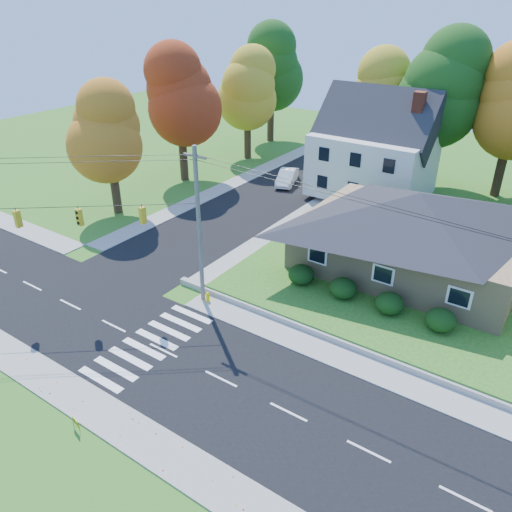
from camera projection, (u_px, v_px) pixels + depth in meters
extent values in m
plane|color=#3D7923|center=(163.00, 351.00, 27.31)|extent=(120.00, 120.00, 0.00)
cube|color=black|center=(163.00, 351.00, 27.31)|extent=(90.00, 8.00, 0.02)
cube|color=black|center=(286.00, 187.00, 50.24)|extent=(8.00, 44.00, 0.02)
cube|color=#9C9A90|center=(220.00, 308.00, 30.94)|extent=(90.00, 2.00, 0.08)
cube|color=#9C9A90|center=(90.00, 405.00, 23.65)|extent=(90.00, 2.00, 0.08)
cube|color=#3D7923|center=(498.00, 260.00, 35.99)|extent=(30.00, 30.00, 0.50)
cube|color=tan|center=(411.00, 245.00, 33.98)|extent=(14.00, 10.00, 3.20)
pyramid|color=#26262B|center=(417.00, 209.00, 32.72)|extent=(14.60, 10.60, 2.20)
cube|color=silver|center=(372.00, 164.00, 46.16)|extent=(10.00, 8.00, 5.60)
pyramid|color=#26262B|center=(377.00, 120.00, 44.28)|extent=(10.40, 8.40, 2.40)
cube|color=brown|center=(412.00, 149.00, 43.47)|extent=(0.90, 0.90, 9.60)
ellipsoid|color=#163A10|center=(301.00, 274.00, 32.42)|extent=(1.70, 1.70, 1.27)
ellipsoid|color=#163A10|center=(343.00, 288.00, 30.92)|extent=(1.70, 1.70, 1.27)
ellipsoid|color=#163A10|center=(389.00, 303.00, 29.42)|extent=(1.70, 1.70, 1.27)
ellipsoid|color=#163A10|center=(441.00, 320.00, 27.92)|extent=(1.70, 1.70, 1.27)
cylinder|color=#666059|center=(199.00, 229.00, 29.51)|extent=(0.26, 0.26, 10.00)
cube|color=#666059|center=(195.00, 156.00, 27.45)|extent=(1.60, 0.12, 0.12)
cube|color=gold|center=(18.00, 219.00, 28.40)|extent=(0.26, 0.34, 1.00)
cube|color=gold|center=(79.00, 217.00, 28.62)|extent=(0.34, 0.26, 1.00)
cube|color=gold|center=(143.00, 215.00, 28.86)|extent=(0.26, 0.34, 1.00)
cylinder|color=black|center=(50.00, 207.00, 28.22)|extent=(13.02, 10.43, 0.04)
cylinder|color=#3F2A19|center=(377.00, 147.00, 51.58)|extent=(0.80, 0.80, 5.40)
sphere|color=gold|center=(381.00, 108.00, 49.75)|extent=(6.72, 6.72, 6.72)
sphere|color=gold|center=(383.00, 91.00, 48.96)|extent=(5.91, 5.91, 5.91)
sphere|color=gold|center=(385.00, 73.00, 48.17)|extent=(5.11, 5.11, 5.11)
cylinder|color=#3F2A19|center=(433.00, 154.00, 47.64)|extent=(0.86, 0.86, 6.30)
sphere|color=#1E4E15|center=(441.00, 106.00, 45.50)|extent=(7.84, 7.84, 7.84)
sphere|color=#1E4E15|center=(445.00, 83.00, 44.59)|extent=(6.90, 6.90, 6.90)
sphere|color=#1E4E15|center=(449.00, 60.00, 43.67)|extent=(5.96, 5.96, 5.96)
cylinder|color=#3F2A19|center=(501.00, 165.00, 45.47)|extent=(0.83, 0.83, 5.85)
sphere|color=#C56E1B|center=(512.00, 118.00, 43.49)|extent=(7.28, 7.28, 7.28)
cylinder|color=#3F2A19|center=(115.00, 186.00, 43.39)|extent=(0.77, 0.77, 4.95)
sphere|color=#C56E1B|center=(109.00, 145.00, 41.72)|extent=(6.16, 6.16, 6.16)
sphere|color=#C56E1B|center=(107.00, 127.00, 40.99)|extent=(5.42, 5.42, 5.42)
sphere|color=#C56E1B|center=(104.00, 108.00, 40.27)|extent=(4.68, 4.68, 4.68)
cylinder|color=#3F2A19|center=(183.00, 152.00, 50.96)|extent=(0.83, 0.83, 5.85)
sphere|color=maroon|center=(180.00, 110.00, 48.98)|extent=(7.28, 7.28, 7.28)
sphere|color=maroon|center=(179.00, 91.00, 48.13)|extent=(6.41, 6.41, 6.41)
sphere|color=maroon|center=(177.00, 71.00, 47.28)|extent=(5.53, 5.53, 5.53)
cylinder|color=#3F2A19|center=(248.00, 135.00, 57.85)|extent=(0.80, 0.80, 5.40)
sphere|color=gold|center=(247.00, 100.00, 56.02)|extent=(6.72, 6.72, 6.72)
sphere|color=gold|center=(247.00, 85.00, 55.24)|extent=(5.91, 5.91, 5.91)
sphere|color=gold|center=(247.00, 69.00, 54.45)|extent=(5.11, 5.11, 5.11)
cylinder|color=#3F2A19|center=(271.00, 116.00, 64.47)|extent=(0.86, 0.86, 6.30)
sphere|color=#1E4E15|center=(271.00, 80.00, 62.33)|extent=(7.84, 7.84, 7.84)
sphere|color=#1E4E15|center=(271.00, 63.00, 61.42)|extent=(6.90, 6.90, 6.90)
sphere|color=#1E4E15|center=(272.00, 46.00, 60.50)|extent=(5.96, 5.96, 5.96)
imported|color=white|center=(287.00, 177.00, 50.62)|extent=(2.93, 4.74, 1.47)
cylinder|color=#F2DE00|center=(208.00, 301.00, 31.62)|extent=(0.31, 0.31, 0.09)
cylinder|color=#F2DE00|center=(208.00, 298.00, 31.50)|extent=(0.20, 0.20, 0.47)
sphere|color=#F2DE00|center=(208.00, 294.00, 31.37)|extent=(0.22, 0.22, 0.22)
cylinder|color=#F2DE00|center=(208.00, 297.00, 31.46)|extent=(0.40, 0.20, 0.10)
cylinder|color=black|center=(74.00, 424.00, 22.39)|extent=(0.02, 0.02, 0.45)
cylinder|color=black|center=(79.00, 428.00, 22.19)|extent=(0.02, 0.02, 0.45)
cube|color=#DCBA00|center=(75.00, 421.00, 22.17)|extent=(0.53, 0.16, 0.36)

